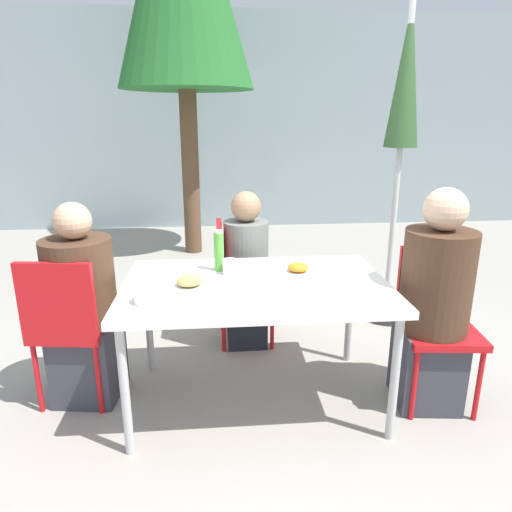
{
  "coord_description": "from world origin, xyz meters",
  "views": [
    {
      "loc": [
        -0.2,
        -2.3,
        1.57
      ],
      "look_at": [
        0.0,
        0.0,
        0.87
      ],
      "focal_mm": 32.0,
      "sensor_mm": 36.0,
      "label": 1
    }
  ],
  "objects_px": {
    "chair_left": "(69,320)",
    "person_far": "(246,274)",
    "drinking_cup": "(230,267)",
    "chair_right": "(436,313)",
    "chair_far": "(235,273)",
    "person_left": "(83,311)",
    "salad_bowl": "(153,296)",
    "bottle": "(219,251)",
    "person_right": "(434,308)",
    "closed_umbrella": "(404,106)"
  },
  "relations": [
    {
      "from": "chair_far",
      "to": "drinking_cup",
      "type": "height_order",
      "value": "chair_far"
    },
    {
      "from": "closed_umbrella",
      "to": "drinking_cup",
      "type": "distance_m",
      "value": 1.81
    },
    {
      "from": "closed_umbrella",
      "to": "salad_bowl",
      "type": "xyz_separation_m",
      "value": [
        -1.68,
        -1.27,
        -0.91
      ]
    },
    {
      "from": "chair_left",
      "to": "bottle",
      "type": "distance_m",
      "value": 0.9
    },
    {
      "from": "chair_far",
      "to": "salad_bowl",
      "type": "xyz_separation_m",
      "value": [
        -0.43,
        -0.98,
        0.23
      ]
    },
    {
      "from": "person_right",
      "to": "person_left",
      "type": "bearing_deg",
      "value": -0.63
    },
    {
      "from": "person_left",
      "to": "person_far",
      "type": "bearing_deg",
      "value": 38.69
    },
    {
      "from": "person_left",
      "to": "person_right",
      "type": "bearing_deg",
      "value": 0.63
    },
    {
      "from": "chair_left",
      "to": "person_left",
      "type": "relative_size",
      "value": 0.76
    },
    {
      "from": "person_left",
      "to": "chair_right",
      "type": "height_order",
      "value": "person_left"
    },
    {
      "from": "bottle",
      "to": "salad_bowl",
      "type": "xyz_separation_m",
      "value": [
        -0.32,
        -0.45,
        -0.09
      ]
    },
    {
      "from": "person_right",
      "to": "chair_far",
      "type": "xyz_separation_m",
      "value": [
        -1.05,
        0.86,
        -0.06
      ]
    },
    {
      "from": "drinking_cup",
      "to": "salad_bowl",
      "type": "height_order",
      "value": "drinking_cup"
    },
    {
      "from": "chair_left",
      "to": "closed_umbrella",
      "type": "distance_m",
      "value": 2.66
    },
    {
      "from": "chair_left",
      "to": "person_far",
      "type": "xyz_separation_m",
      "value": [
        1.02,
        0.66,
        0.01
      ]
    },
    {
      "from": "drinking_cup",
      "to": "salad_bowl",
      "type": "bearing_deg",
      "value": -135.77
    },
    {
      "from": "chair_right",
      "to": "chair_far",
      "type": "bearing_deg",
      "value": -29.18
    },
    {
      "from": "bottle",
      "to": "person_left",
      "type": "bearing_deg",
      "value": -172.5
    },
    {
      "from": "drinking_cup",
      "to": "salad_bowl",
      "type": "relative_size",
      "value": 0.48
    },
    {
      "from": "chair_right",
      "to": "person_right",
      "type": "bearing_deg",
      "value": 57.99
    },
    {
      "from": "person_far",
      "to": "bottle",
      "type": "distance_m",
      "value": 0.6
    },
    {
      "from": "chair_left",
      "to": "salad_bowl",
      "type": "xyz_separation_m",
      "value": [
        0.5,
        -0.27,
        0.23
      ]
    },
    {
      "from": "chair_far",
      "to": "bottle",
      "type": "bearing_deg",
      "value": -12.04
    },
    {
      "from": "person_left",
      "to": "chair_far",
      "type": "relative_size",
      "value": 1.31
    },
    {
      "from": "salad_bowl",
      "to": "drinking_cup",
      "type": "bearing_deg",
      "value": 44.23
    },
    {
      "from": "closed_umbrella",
      "to": "bottle",
      "type": "bearing_deg",
      "value": -148.74
    },
    {
      "from": "chair_left",
      "to": "person_right",
      "type": "height_order",
      "value": "person_right"
    },
    {
      "from": "person_right",
      "to": "closed_umbrella",
      "type": "xyz_separation_m",
      "value": [
        0.2,
        1.15,
        1.08
      ]
    },
    {
      "from": "chair_left",
      "to": "chair_far",
      "type": "relative_size",
      "value": 1.0
    },
    {
      "from": "bottle",
      "to": "closed_umbrella",
      "type": "bearing_deg",
      "value": 31.26
    },
    {
      "from": "closed_umbrella",
      "to": "drinking_cup",
      "type": "relative_size",
      "value": 27.1
    },
    {
      "from": "bottle",
      "to": "drinking_cup",
      "type": "distance_m",
      "value": 0.12
    },
    {
      "from": "person_far",
      "to": "drinking_cup",
      "type": "relative_size",
      "value": 12.64
    },
    {
      "from": "chair_right",
      "to": "bottle",
      "type": "xyz_separation_m",
      "value": [
        -1.22,
        0.25,
        0.32
      ]
    },
    {
      "from": "chair_right",
      "to": "person_right",
      "type": "xyz_separation_m",
      "value": [
        -0.06,
        -0.07,
        0.06
      ]
    },
    {
      "from": "chair_far",
      "to": "person_far",
      "type": "xyz_separation_m",
      "value": [
        0.08,
        -0.05,
        0.01
      ]
    },
    {
      "from": "bottle",
      "to": "person_far",
      "type": "bearing_deg",
      "value": 68.65
    },
    {
      "from": "person_far",
      "to": "salad_bowl",
      "type": "relative_size",
      "value": 6.02
    },
    {
      "from": "chair_right",
      "to": "drinking_cup",
      "type": "xyz_separation_m",
      "value": [
        -1.16,
        0.18,
        0.25
      ]
    },
    {
      "from": "bottle",
      "to": "salad_bowl",
      "type": "distance_m",
      "value": 0.56
    },
    {
      "from": "person_right",
      "to": "closed_umbrella",
      "type": "bearing_deg",
      "value": -93.6
    },
    {
      "from": "bottle",
      "to": "salad_bowl",
      "type": "bearing_deg",
      "value": -125.88
    },
    {
      "from": "chair_right",
      "to": "person_far",
      "type": "relative_size",
      "value": 0.79
    },
    {
      "from": "chair_left",
      "to": "drinking_cup",
      "type": "relative_size",
      "value": 10.02
    },
    {
      "from": "person_left",
      "to": "salad_bowl",
      "type": "bearing_deg",
      "value": -30.4
    },
    {
      "from": "person_right",
      "to": "chair_far",
      "type": "distance_m",
      "value": 1.36
    },
    {
      "from": "chair_left",
      "to": "salad_bowl",
      "type": "distance_m",
      "value": 0.62
    },
    {
      "from": "closed_umbrella",
      "to": "chair_far",
      "type": "bearing_deg",
      "value": -166.84
    },
    {
      "from": "chair_far",
      "to": "drinking_cup",
      "type": "distance_m",
      "value": 0.65
    },
    {
      "from": "closed_umbrella",
      "to": "salad_bowl",
      "type": "height_order",
      "value": "closed_umbrella"
    }
  ]
}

